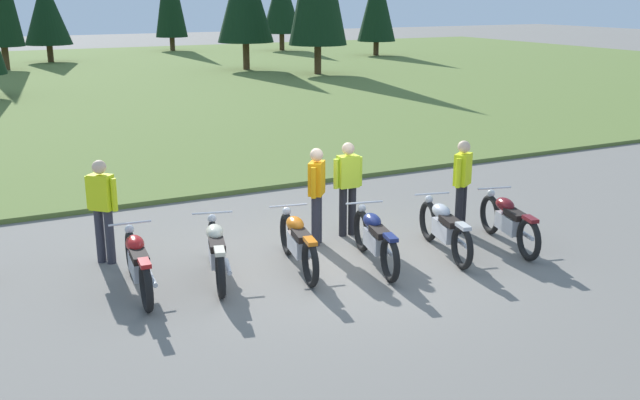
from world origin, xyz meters
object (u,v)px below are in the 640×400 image
at_px(motorcycle_silver, 444,228).
at_px(rider_in_hivis_vest, 462,181).
at_px(motorcycle_cream, 216,251).
at_px(rider_checking_bike, 348,183).
at_px(motorcycle_maroon, 509,221).
at_px(motorcycle_red, 138,263).
at_px(rider_with_back_turned, 317,191).
at_px(motorcycle_orange, 298,242).
at_px(rider_near_row_end, 102,205).
at_px(motorcycle_navy, 375,239).

xyz_separation_m(motorcycle_silver, rider_in_hivis_vest, (0.92, 0.77, 0.51)).
relative_size(motorcycle_cream, rider_checking_bike, 1.23).
xyz_separation_m(motorcycle_maroon, rider_checking_bike, (-2.14, 1.73, 0.51)).
xyz_separation_m(motorcycle_red, rider_checking_bike, (3.90, 0.88, 0.51)).
distance_m(motorcycle_cream, motorcycle_maroon, 4.95).
distance_m(motorcycle_red, motorcycle_silver, 4.90).
distance_m(motorcycle_cream, motorcycle_silver, 3.75).
bearing_deg(rider_with_back_turned, motorcycle_orange, -130.77).
height_order(motorcycle_maroon, rider_checking_bike, rider_checking_bike).
distance_m(motorcycle_silver, rider_near_row_end, 5.48).
bearing_deg(rider_near_row_end, motorcycle_red, -82.87).
relative_size(motorcycle_red, rider_in_hivis_vest, 1.26).
xyz_separation_m(motorcycle_maroon, rider_in_hivis_vest, (-0.27, 0.96, 0.51)).
height_order(motorcycle_silver, motorcycle_maroon, same).
distance_m(motorcycle_cream, rider_checking_bike, 2.93).
relative_size(motorcycle_silver, rider_in_hivis_vest, 1.24).
distance_m(motorcycle_red, rider_checking_bike, 4.03).
bearing_deg(rider_in_hivis_vest, motorcycle_orange, -174.59).
bearing_deg(rider_checking_bike, motorcycle_cream, -161.63).
bearing_deg(motorcycle_cream, motorcycle_maroon, -9.52).
distance_m(rider_near_row_end, rider_checking_bike, 4.12).
bearing_deg(motorcycle_red, rider_checking_bike, 12.73).
bearing_deg(motorcycle_maroon, motorcycle_silver, 171.12).
bearing_deg(motorcycle_silver, motorcycle_maroon, -8.88).
relative_size(motorcycle_maroon, rider_checking_bike, 1.23).
xyz_separation_m(motorcycle_navy, rider_in_hivis_vest, (2.21, 0.72, 0.51)).
bearing_deg(motorcycle_silver, rider_near_row_end, 157.47).
height_order(motorcycle_red, motorcycle_maroon, same).
height_order(motorcycle_orange, motorcycle_navy, same).
xyz_separation_m(motorcycle_cream, motorcycle_orange, (1.26, -0.18, 0.00)).
xyz_separation_m(motorcycle_navy, rider_near_row_end, (-3.75, 2.03, 0.51)).
bearing_deg(motorcycle_maroon, rider_in_hivis_vest, 105.61).
distance_m(motorcycle_red, motorcycle_navy, 3.62).
bearing_deg(rider_in_hivis_vest, motorcycle_maroon, -74.39).
relative_size(rider_near_row_end, rider_checking_bike, 1.00).
bearing_deg(motorcycle_silver, motorcycle_navy, 177.54).
bearing_deg(motorcycle_silver, rider_checking_bike, 121.71).
bearing_deg(rider_checking_bike, rider_in_hivis_vest, -22.42).
height_order(motorcycle_red, rider_in_hivis_vest, rider_in_hivis_vest).
bearing_deg(motorcycle_maroon, motorcycle_red, 172.01).
distance_m(rider_near_row_end, rider_in_hivis_vest, 6.10).
distance_m(motorcycle_orange, rider_with_back_turned, 1.30).
bearing_deg(motorcycle_orange, motorcycle_red, 175.04).
bearing_deg(rider_in_hivis_vest, rider_checking_bike, 157.58).
height_order(motorcycle_silver, rider_near_row_end, rider_near_row_end).
relative_size(motorcycle_silver, motorcycle_maroon, 1.00).
bearing_deg(rider_checking_bike, motorcycle_silver, -58.29).
bearing_deg(rider_with_back_turned, rider_near_row_end, 167.79).
xyz_separation_m(motorcycle_cream, rider_near_row_end, (-1.34, 1.46, 0.51)).
height_order(motorcycle_red, motorcycle_orange, same).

